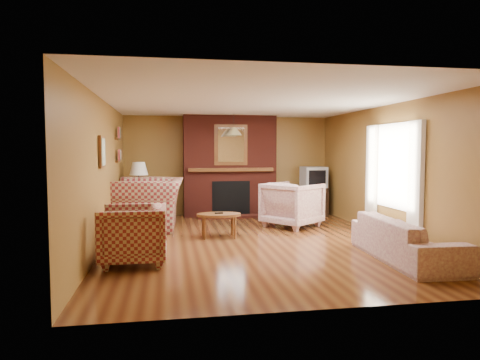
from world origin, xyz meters
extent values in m
plane|color=#49220F|center=(0.00, 0.00, 0.00)|extent=(6.50, 6.50, 0.00)
plane|color=silver|center=(0.00, 0.00, 2.40)|extent=(6.50, 6.50, 0.00)
plane|color=olive|center=(0.00, 3.25, 1.20)|extent=(6.50, 0.00, 6.50)
plane|color=olive|center=(0.00, -3.25, 1.20)|extent=(6.50, 0.00, 6.50)
plane|color=olive|center=(-2.50, 0.00, 1.20)|extent=(0.00, 6.50, 6.50)
plane|color=olive|center=(2.50, 0.00, 1.20)|extent=(0.00, 6.50, 6.50)
cube|color=#4F1911|center=(0.00, 3.00, 1.20)|extent=(2.20, 0.50, 2.40)
cube|color=black|center=(0.00, 2.77, 0.45)|extent=(0.90, 0.06, 0.80)
cube|color=#4F1911|center=(0.00, 2.60, 0.03)|extent=(1.60, 0.35, 0.06)
cube|color=brown|center=(0.00, 2.73, 1.12)|extent=(2.00, 0.18, 0.08)
cube|color=brown|center=(0.00, 2.76, 1.70)|extent=(0.78, 0.05, 0.95)
cube|color=white|center=(0.00, 2.73, 1.70)|extent=(0.62, 0.02, 0.80)
cube|color=beige|center=(2.44, -0.95, 1.05)|extent=(0.08, 0.35, 2.00)
cube|color=beige|center=(2.44, 0.55, 1.05)|extent=(0.08, 0.35, 2.00)
cube|color=white|center=(2.48, -0.20, 1.30)|extent=(0.03, 1.10, 1.50)
cube|color=brown|center=(-2.47, 1.90, 1.35)|extent=(0.06, 0.55, 0.04)
cube|color=brown|center=(-2.47, 1.90, 1.80)|extent=(0.06, 0.55, 0.04)
cube|color=brown|center=(-2.47, -0.30, 1.55)|extent=(0.04, 0.40, 0.50)
cube|color=beige|center=(-2.44, -0.30, 1.55)|extent=(0.01, 0.32, 0.42)
cylinder|color=black|center=(0.00, 2.30, 2.22)|extent=(0.01, 0.01, 0.35)
cone|color=#BD864B|center=(0.00, 2.30, 2.00)|extent=(0.36, 0.36, 0.18)
imported|color=maroon|center=(-1.85, 1.54, 0.50)|extent=(1.45, 1.63, 1.00)
imported|color=maroon|center=(-1.95, -1.17, 0.41)|extent=(0.91, 0.88, 0.82)
imported|color=beige|center=(1.90, -1.61, 0.30)|extent=(0.90, 2.11, 0.61)
imported|color=beige|center=(1.05, 1.25, 0.46)|extent=(1.40, 1.40, 0.92)
ellipsoid|color=brown|center=(-0.56, 0.41, 0.41)|extent=(0.80, 0.50, 0.05)
cube|color=black|center=(-0.56, 0.41, 0.44)|extent=(0.15, 0.05, 0.02)
cylinder|color=brown|center=(-0.30, 0.58, 0.19)|extent=(0.05, 0.05, 0.39)
cylinder|color=brown|center=(-0.83, 0.58, 0.19)|extent=(0.05, 0.05, 0.39)
cylinder|color=brown|center=(-0.30, 0.25, 0.19)|extent=(0.05, 0.05, 0.39)
cylinder|color=brown|center=(-0.83, 0.25, 0.19)|extent=(0.05, 0.05, 0.39)
cube|color=brown|center=(-2.10, 2.45, 0.32)|extent=(0.52, 0.52, 0.65)
sphere|color=white|center=(-2.10, 2.45, 0.81)|extent=(0.32, 0.32, 0.32)
cylinder|color=black|center=(-2.10, 2.45, 0.99)|extent=(0.03, 0.03, 0.10)
cone|color=white|center=(-2.10, 2.45, 1.17)|extent=(0.41, 0.41, 0.28)
cube|color=black|center=(2.05, 2.80, 0.33)|extent=(0.64, 0.59, 0.67)
cube|color=#9DA0A4|center=(2.05, 2.80, 0.92)|extent=(0.56, 0.54, 0.50)
cube|color=black|center=(2.05, 2.53, 0.92)|extent=(0.42, 0.03, 0.36)
camera|label=1|loc=(-1.46, -7.19, 1.58)|focal=32.00mm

